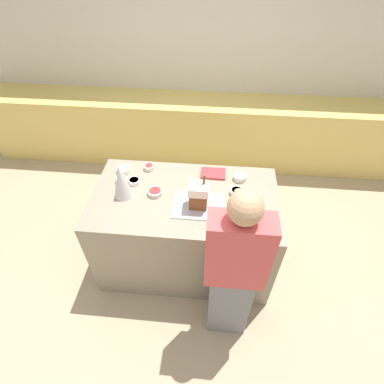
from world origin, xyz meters
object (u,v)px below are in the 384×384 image
decorative_tree (121,181)px  candy_bowl_front_corner (237,192)px  baking_tray (198,205)px  person (234,272)px  candy_bowl_center_rear (121,180)px  cookbook (213,173)px  gingerbread_house (199,195)px  candy_bowl_behind_tray (124,170)px  candy_bowl_far_right (134,181)px  candy_bowl_far_left (240,177)px  candy_bowl_near_tray_right (155,192)px  candy_bowl_near_tray_left (149,167)px

decorative_tree → candy_bowl_front_corner: decorative_tree is taller
baking_tray → person: size_ratio=0.26×
candy_bowl_center_rear → cookbook: size_ratio=0.42×
gingerbread_house → decorative_tree: (-0.67, 0.07, 0.03)m
candy_bowl_behind_tray → person: (1.05, -0.94, -0.12)m
candy_bowl_behind_tray → candy_bowl_far_right: bearing=-47.4°
baking_tray → candy_bowl_far_left: candy_bowl_far_left is taller
decorative_tree → candy_bowl_far_right: decorative_tree is taller
candy_bowl_near_tray_right → candy_bowl_near_tray_left: (-0.12, 0.34, 0.00)m
candy_bowl_near_tray_right → candy_bowl_far_left: bearing=19.4°
decorative_tree → candy_bowl_near_tray_left: decorative_tree is taller
candy_bowl_center_rear → candy_bowl_far_left: candy_bowl_far_left is taller
cookbook → candy_bowl_far_left: bearing=-11.2°
gingerbread_house → candy_bowl_far_left: 0.53m
baking_tray → candy_bowl_far_right: candy_bowl_far_right is taller
candy_bowl_far_right → person: 1.22m
person → candy_bowl_near_tray_right: bearing=136.2°
candy_bowl_behind_tray → person: person is taller
cookbook → person: size_ratio=0.14×
baking_tray → candy_bowl_far_left: 0.52m
cookbook → decorative_tree: bearing=-155.3°
candy_bowl_front_corner → candy_bowl_center_rear: 1.06m
cookbook → candy_bowl_near_tray_left: bearing=177.9°
decorative_tree → candy_bowl_center_rear: (-0.07, 0.17, -0.14)m
candy_bowl_far_right → person: person is taller
baking_tray → cookbook: cookbook is taller
candy_bowl_near_tray_right → person: 0.98m
gingerbread_house → candy_bowl_near_tray_left: size_ratio=3.36×
gingerbread_house → candy_bowl_center_rear: gingerbread_house is taller
decorative_tree → baking_tray: bearing=-6.1°
gingerbread_house → candy_bowl_front_corner: (0.33, 0.18, -0.11)m
candy_bowl_behind_tray → cookbook: bearing=3.0°
gingerbread_house → candy_bowl_near_tray_left: (-0.51, 0.45, -0.11)m
candy_bowl_far_left → candy_bowl_near_tray_right: bearing=-160.6°
candy_bowl_near_tray_left → person: person is taller
candy_bowl_front_corner → candy_bowl_far_left: candy_bowl_far_left is taller
candy_bowl_behind_tray → cookbook: size_ratio=0.55×
candy_bowl_front_corner → decorative_tree: bearing=-173.8°
cookbook → candy_bowl_near_tray_right: bearing=-148.0°
gingerbread_house → candy_bowl_front_corner: size_ratio=2.87×
candy_bowl_far_right → candy_bowl_near_tray_right: bearing=-29.9°
candy_bowl_behind_tray → candy_bowl_center_rear: size_ratio=1.29×
candy_bowl_center_rear → cookbook: bearing=12.3°
candy_bowl_far_right → candy_bowl_near_tray_right: size_ratio=0.80×
candy_bowl_near_tray_right → candy_bowl_near_tray_left: size_ratio=1.37×
gingerbread_house → candy_bowl_near_tray_right: (-0.39, 0.11, -0.11)m
candy_bowl_center_rear → candy_bowl_far_left: size_ratio=0.82×
candy_bowl_far_left → cookbook: 0.26m
candy_bowl_far_right → candy_bowl_near_tray_left: bearing=65.2°
candy_bowl_front_corner → candy_bowl_center_rear: bearing=176.5°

